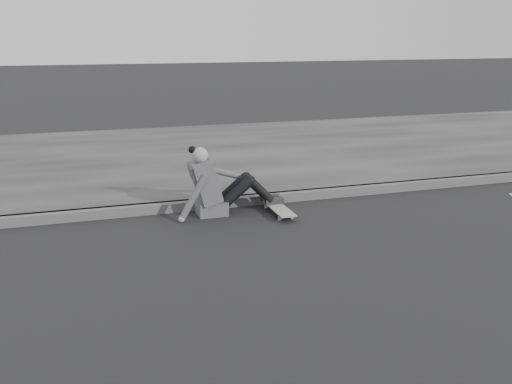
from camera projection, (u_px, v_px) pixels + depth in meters
ground at (315, 284)px, 5.14m from camera, size 80.00×80.00×0.00m
curb at (238, 201)px, 7.49m from camera, size 24.00×0.16×0.12m
sidewalk at (192, 156)px, 10.27m from camera, size 24.00×6.00×0.12m
skateboard at (278, 208)px, 7.13m from camera, size 0.20×0.78×0.09m
seated_woman at (216, 186)px, 7.07m from camera, size 1.38×0.46×0.88m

